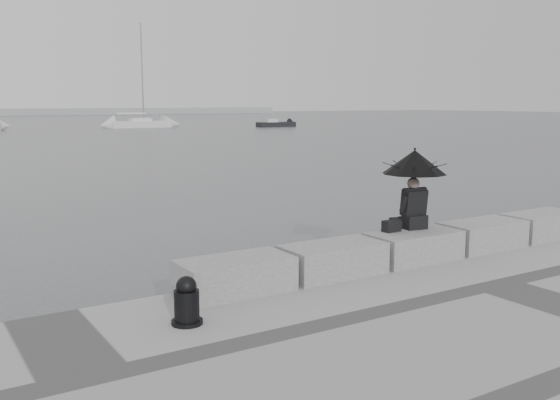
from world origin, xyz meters
TOP-DOWN VIEW (x-y plane):
  - ground at (0.00, 0.00)m, footprint 360.00×360.00m
  - stone_block_far_left at (-3.40, -0.45)m, footprint 1.60×0.80m
  - stone_block_left at (-1.70, -0.45)m, footprint 1.60×0.80m
  - stone_block_centre at (0.00, -0.45)m, footprint 1.60×0.80m
  - stone_block_right at (1.70, -0.45)m, footprint 1.60×0.80m
  - stone_block_far_right at (3.40, -0.45)m, footprint 1.60×0.80m
  - seated_person at (0.19, -0.22)m, footprint 1.10×1.10m
  - bag at (-0.32, -0.23)m, footprint 0.30×0.17m
  - mooring_bollard at (-4.48, -1.25)m, footprint 0.38×0.38m
  - sailboat_right at (19.38, 67.81)m, footprint 7.48×2.85m
  - small_motorboat at (35.39, 61.40)m, footprint 5.19×1.71m

SIDE VIEW (x-z plane):
  - ground at x=0.00m, z-range 0.00..0.00m
  - small_motorboat at x=35.39m, z-range -0.23..0.87m
  - sailboat_right at x=19.38m, z-range -5.92..6.98m
  - stone_block_far_left at x=-3.40m, z-range 0.50..1.00m
  - stone_block_left at x=-1.70m, z-range 0.50..1.00m
  - stone_block_centre at x=0.00m, z-range 0.50..1.00m
  - stone_block_right at x=1.70m, z-range 0.50..1.00m
  - stone_block_far_right at x=3.40m, z-range 0.50..1.00m
  - mooring_bollard at x=-4.48m, z-range 0.45..1.05m
  - bag at x=-0.32m, z-range 1.00..1.19m
  - seated_person at x=0.19m, z-range 1.29..2.68m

